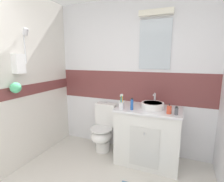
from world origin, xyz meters
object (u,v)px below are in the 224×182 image
at_px(deodorant_spray_can, 132,104).
at_px(soap_dispenser, 169,110).
at_px(toilet, 103,129).
at_px(perfume_flask_small, 176,111).
at_px(toothbrush_cup, 121,105).
at_px(sink_basin, 153,105).

bearing_deg(deodorant_spray_can, soap_dispenser, 1.18).
bearing_deg(soap_dispenser, toilet, 168.18).
xyz_separation_m(toilet, perfume_flask_small, (1.14, -0.23, 0.53)).
bearing_deg(perfume_flask_small, toilet, 168.43).
distance_m(toilet, perfume_flask_small, 1.28).
xyz_separation_m(soap_dispenser, deodorant_spray_can, (-0.50, -0.01, 0.03)).
relative_size(toilet, toothbrush_cup, 3.83).
height_order(sink_basin, perfume_flask_small, sink_basin).
relative_size(soap_dispenser, deodorant_spray_can, 0.85).
bearing_deg(toothbrush_cup, perfume_flask_small, -0.40).
xyz_separation_m(soap_dispenser, perfume_flask_small, (0.09, -0.01, -0.00)).
bearing_deg(sink_basin, toothbrush_cup, -157.21).
bearing_deg(toothbrush_cup, soap_dispenser, 0.75).
bearing_deg(soap_dispenser, sink_basin, 145.03).
relative_size(sink_basin, toilet, 0.45).
height_order(sink_basin, soap_dispenser, sink_basin).
height_order(toothbrush_cup, perfume_flask_small, toothbrush_cup).
bearing_deg(sink_basin, deodorant_spray_can, -145.85).
distance_m(sink_basin, deodorant_spray_can, 0.32).
height_order(toilet, toothbrush_cup, toothbrush_cup).
bearing_deg(perfume_flask_small, toothbrush_cup, 179.60).
distance_m(toilet, deodorant_spray_can, 0.82).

